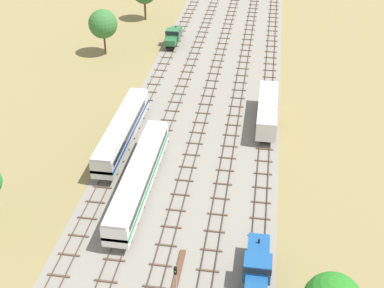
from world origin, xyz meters
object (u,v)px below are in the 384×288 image
object	(u,v)px
passenger_coach_left_near	(139,176)
freight_boxcar_centre_right_midfar	(267,110)
shunter_loco_centre_right_nearest	(257,267)
shunter_loco_far_left_far	(173,35)
signal_post_nearest	(176,279)
diesel_railcar_far_left_mid	(122,129)

from	to	relation	value
passenger_coach_left_near	freight_boxcar_centre_right_midfar	size ratio (longest dim) A/B	1.57
shunter_loco_centre_right_nearest	shunter_loco_far_left_far	distance (m)	64.71
shunter_loco_centre_right_nearest	freight_boxcar_centre_right_midfar	xyz separation A→B (m)	(0.01, 31.86, 0.44)
shunter_loco_centre_right_nearest	signal_post_nearest	xyz separation A→B (m)	(-7.44, -3.82, 1.11)
passenger_coach_left_near	freight_boxcar_centre_right_midfar	distance (m)	24.60
shunter_loco_centre_right_nearest	diesel_railcar_far_left_mid	xyz separation A→B (m)	(-19.84, 22.73, 0.59)
freight_boxcar_centre_right_midfar	shunter_loco_far_left_far	xyz separation A→B (m)	(-19.85, 29.73, -0.44)
freight_boxcar_centre_right_midfar	signal_post_nearest	size ratio (longest dim) A/B	2.88
freight_boxcar_centre_right_midfar	diesel_railcar_far_left_mid	bearing A→B (deg)	-155.30
shunter_loco_far_left_far	signal_post_nearest	size ratio (longest dim) A/B	1.74
passenger_coach_left_near	diesel_railcar_far_left_mid	bearing A→B (deg)	115.39
shunter_loco_centre_right_nearest	shunter_loco_far_left_far	world-z (taller)	same
shunter_loco_centre_right_nearest	signal_post_nearest	bearing A→B (deg)	-152.81
shunter_loco_centre_right_nearest	freight_boxcar_centre_right_midfar	distance (m)	31.86
shunter_loco_centre_right_nearest	signal_post_nearest	size ratio (longest dim) A/B	1.74
shunter_loco_far_left_far	signal_post_nearest	xyz separation A→B (m)	(12.40, -65.42, 1.11)
signal_post_nearest	passenger_coach_left_near	bearing A→B (deg)	114.81
diesel_railcar_far_left_mid	shunter_loco_far_left_far	xyz separation A→B (m)	(-0.00, 38.86, -0.59)
shunter_loco_centre_right_nearest	signal_post_nearest	distance (m)	8.44
shunter_loco_centre_right_nearest	passenger_coach_left_near	size ratio (longest dim) A/B	0.38
passenger_coach_left_near	signal_post_nearest	bearing A→B (deg)	-65.19
freight_boxcar_centre_right_midfar	shunter_loco_far_left_far	bearing A→B (deg)	123.73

